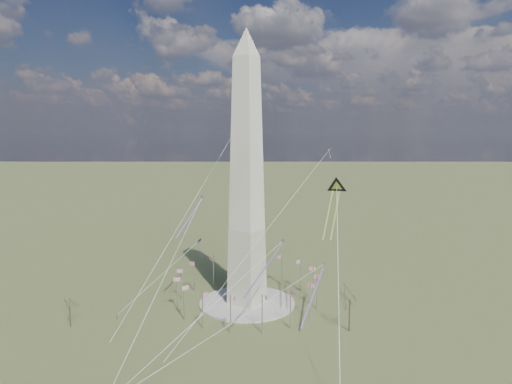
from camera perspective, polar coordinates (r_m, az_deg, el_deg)
The scene contains 14 objects.
ground at distance 177.28m, azimuth -1.12°, elevation -13.81°, with size 2000.00×2000.00×0.00m, color brown.
plaza at distance 177.14m, azimuth -1.12°, elevation -13.69°, with size 36.00×36.00×0.80m, color beige.
washington_monument at distance 165.99m, azimuth -1.16°, elevation 1.81°, with size 15.56×15.56×100.00m.
flagpole_ring at distance 174.77m, azimuth -1.12°, elevation -11.59°, with size 54.40×54.40×13.00m.
tree_near at distance 154.37m, azimuth 11.65°, elevation -12.88°, with size 8.87×8.87×15.52m.
tree_far at distance 167.26m, azimuth -22.30°, elevation -12.89°, with size 6.19×6.19×10.84m.
person_west at distance 170.73m, azimuth -16.97°, elevation -14.74°, with size 0.72×0.56×1.47m, color gray.
kite_delta_black at distance 153.42m, azimuth 9.99°, elevation 0.32°, with size 10.45×21.32×17.36m.
kite_diamond_purple at distance 198.20m, azimuth -7.12°, elevation -6.35°, with size 1.83×2.83×8.64m.
kite_streamer_left at distance 146.12m, azimuth 1.75°, elevation -8.55°, with size 2.82×21.11×14.49m.
kite_streamer_mid at distance 170.13m, azimuth -7.86°, elevation -2.46°, with size 4.29×18.61×12.84m.
kite_streamer_right at distance 165.09m, azimuth 7.58°, elevation -11.48°, with size 4.39×23.98×16.49m.
kite_small_red at distance 218.49m, azimuth -2.33°, elevation 8.01°, with size 1.50×2.25×4.83m.
kite_small_white at distance 200.65m, azimuth 9.19°, elevation 5.16°, with size 1.41×1.72×4.55m.
Camera 1 is at (93.26, -136.33, 64.39)m, focal length 32.00 mm.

